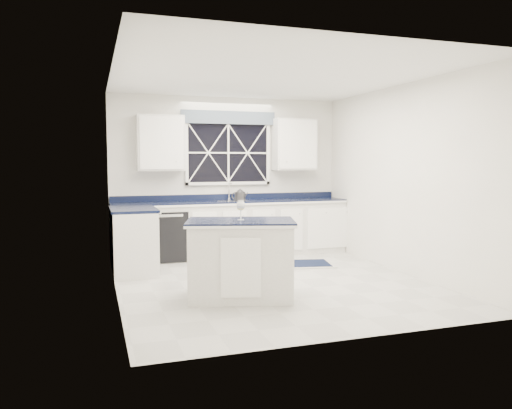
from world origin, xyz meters
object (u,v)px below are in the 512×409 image
object	(u,v)px
island	(241,259)
wine_glass	(241,206)
faucet	(229,191)
kettle	(240,195)
dishwasher	(168,235)
soap_bottle	(237,194)

from	to	relation	value
island	wine_glass	world-z (taller)	wine_glass
faucet	wine_glass	world-z (taller)	faucet
island	kettle	bearing A→B (deg)	89.95
kettle	dishwasher	bearing A→B (deg)	-176.80
faucet	kettle	distance (m)	0.23
island	wine_glass	bearing A→B (deg)	83.81
kettle	soap_bottle	world-z (taller)	kettle
island	soap_bottle	xyz separation A→B (m)	(0.77, 2.80, 0.57)
dishwasher	faucet	xyz separation A→B (m)	(1.10, 0.19, 0.69)
kettle	wine_glass	size ratio (longest dim) A/B	1.25
dishwasher	wine_glass	size ratio (longest dim) A/B	3.54
faucet	soap_bottle	xyz separation A→B (m)	(0.15, 0.03, -0.07)
dishwasher	faucet	world-z (taller)	faucet
kettle	wine_glass	distance (m)	2.68
wine_glass	soap_bottle	world-z (taller)	wine_glass
dishwasher	island	distance (m)	2.62
dishwasher	faucet	size ratio (longest dim) A/B	2.72
dishwasher	faucet	bearing A→B (deg)	10.02
wine_glass	faucet	bearing A→B (deg)	77.48
dishwasher	kettle	xyz separation A→B (m)	(1.24, 0.02, 0.62)
faucet	soap_bottle	bearing A→B (deg)	9.67
faucet	island	xyz separation A→B (m)	(-0.62, -2.77, -0.63)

